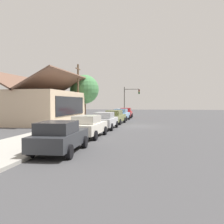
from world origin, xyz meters
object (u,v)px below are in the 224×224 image
car_charcoal (60,137)px  car_ivory (88,126)px  car_cherry (126,113)px  car_olive (115,117)px  car_silver (105,120)px  utility_pole_wooden (78,91)px  shade_tree (84,89)px  fire_hydrant_red (110,117)px  traffic_light_main (130,97)px  car_skyblue (121,114)px

car_charcoal → car_ivory: size_ratio=0.96×
car_cherry → car_olive: bearing=178.4°
car_silver → car_cherry: same height
utility_pole_wooden → car_cherry: bearing=-32.6°
shade_tree → fire_hydrant_red: bearing=-118.8°
car_olive → fire_hydrant_red: 5.24m
car_silver → traffic_light_main: (22.11, -0.20, 2.68)m
car_ivory → fire_hydrant_red: bearing=5.8°
car_olive → car_silver: bearing=-177.0°
car_charcoal → fire_hydrant_red: bearing=1.6°
car_skyblue → fire_hydrant_red: bearing=129.4°
car_olive → traffic_light_main: traffic_light_main is taller
car_ivory → fire_hydrant_red: (16.82, 1.39, -0.32)m
car_cherry → traffic_light_main: size_ratio=0.89×
car_silver → fire_hydrant_red: size_ratio=6.84×
fire_hydrant_red → car_silver: bearing=-172.4°
shade_tree → traffic_light_main: bearing=-34.2°
car_olive → traffic_light_main: 16.35m
traffic_light_main → shade_tree: bearing=145.8°
car_silver → car_skyblue: (12.04, 0.07, -0.00)m
car_cherry → car_skyblue: bearing=178.0°
car_cherry → shade_tree: bearing=125.8°
shade_tree → car_cherry: bearing=-52.3°
car_charcoal → car_silver: bearing=-2.1°
traffic_light_main → car_silver: bearing=179.5°
car_ivory → traffic_light_main: bearing=0.6°
shade_tree → traffic_light_main: size_ratio=1.26×
car_silver → fire_hydrant_red: 11.11m
car_silver → car_cherry: (17.76, 0.07, -0.00)m
fire_hydrant_red → car_ivory: bearing=-175.3°
car_ivory → car_charcoal: bearing=-178.2°
car_silver → shade_tree: 14.98m
car_ivory → car_skyblue: 17.86m
car_skyblue → car_charcoal: bearing=-177.2°
car_charcoal → car_skyblue: 23.66m
car_cherry → traffic_light_main: traffic_light_main is taller
car_charcoal → car_skyblue: bearing=-1.9°
shade_tree → fire_hydrant_red: size_ratio=9.22×
car_olive → car_cherry: (11.78, 0.06, -0.00)m
car_skyblue → car_ivory: bearing=-177.3°
fire_hydrant_red → shade_tree: bearing=61.2°
shade_tree → car_skyblue: bearing=-103.1°
shade_tree → traffic_light_main: (8.74, -5.95, -0.90)m
car_cherry → traffic_light_main: (4.35, -0.26, 2.68)m
car_skyblue → car_cherry: 5.71m
shade_tree → car_charcoal: bearing=-167.0°
car_skyblue → fire_hydrant_red: (-1.04, 1.39, -0.32)m
car_charcoal → utility_pole_wooden: utility_pole_wooden is taller
car_skyblue → utility_pole_wooden: 6.79m
utility_pole_wooden → shade_tree: bearing=4.1°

